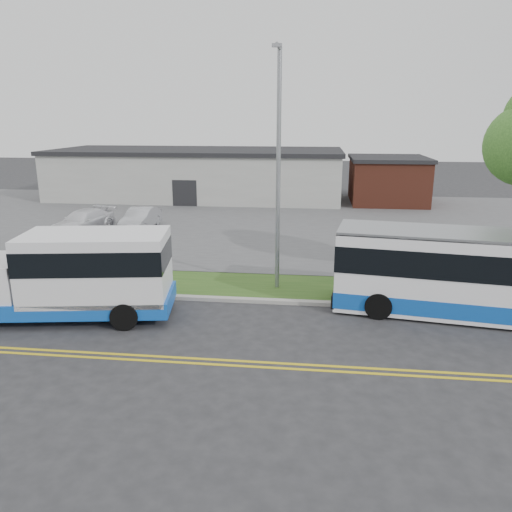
# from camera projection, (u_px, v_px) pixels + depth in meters

# --- Properties ---
(ground) EXTENTS (140.00, 140.00, 0.00)m
(ground) POSITION_uv_depth(u_px,v_px,m) (192.00, 310.00, 18.83)
(ground) COLOR #28282B
(ground) RESTS_ON ground
(lane_line_north) EXTENTS (70.00, 0.12, 0.01)m
(lane_line_north) POSITION_uv_depth(u_px,v_px,m) (162.00, 357.00, 15.15)
(lane_line_north) COLOR gold
(lane_line_north) RESTS_ON ground
(lane_line_south) EXTENTS (70.00, 0.12, 0.01)m
(lane_line_south) POSITION_uv_depth(u_px,v_px,m) (159.00, 361.00, 14.86)
(lane_line_south) COLOR gold
(lane_line_south) RESTS_ON ground
(curb) EXTENTS (80.00, 0.30, 0.15)m
(curb) POSITION_uv_depth(u_px,v_px,m) (199.00, 298.00, 19.87)
(curb) COLOR #9E9B93
(curb) RESTS_ON ground
(verge) EXTENTS (80.00, 3.30, 0.10)m
(verge) POSITION_uv_depth(u_px,v_px,m) (208.00, 284.00, 21.60)
(verge) COLOR #274A18
(verge) RESTS_ON ground
(parking_lot) EXTENTS (80.00, 25.00, 0.10)m
(parking_lot) POSITION_uv_depth(u_px,v_px,m) (250.00, 220.00, 35.09)
(parking_lot) COLOR #4C4C4F
(parking_lot) RESTS_ON ground
(commercial_building) EXTENTS (25.40, 10.40, 4.35)m
(commercial_building) POSITION_uv_depth(u_px,v_px,m) (198.00, 174.00, 44.77)
(commercial_building) COLOR #9E9E99
(commercial_building) RESTS_ON ground
(brick_wing) EXTENTS (6.30, 7.30, 3.90)m
(brick_wing) POSITION_uv_depth(u_px,v_px,m) (387.00, 180.00, 41.99)
(brick_wing) COLOR brown
(brick_wing) RESTS_ON ground
(streetlight_near) EXTENTS (0.35, 1.53, 9.50)m
(streetlight_near) POSITION_uv_depth(u_px,v_px,m) (278.00, 164.00, 19.70)
(streetlight_near) COLOR gray
(streetlight_near) RESTS_ON verge
(shuttle_bus) EXTENTS (8.40, 3.82, 3.11)m
(shuttle_bus) POSITION_uv_depth(u_px,v_px,m) (75.00, 273.00, 17.78)
(shuttle_bus) COLOR #104CB1
(shuttle_bus) RESTS_ON ground
(transit_bus) EXTENTS (11.47, 4.18, 3.11)m
(transit_bus) POSITION_uv_depth(u_px,v_px,m) (495.00, 276.00, 17.74)
(transit_bus) COLOR white
(transit_bus) RESTS_ON ground
(pedestrian) EXTENTS (0.75, 0.59, 1.80)m
(pedestrian) POSITION_uv_depth(u_px,v_px,m) (90.00, 253.00, 23.05)
(pedestrian) COLOR black
(pedestrian) RESTS_ON verge
(parked_car_a) EXTENTS (1.53, 4.25, 1.39)m
(parked_car_a) POSITION_uv_depth(u_px,v_px,m) (141.00, 219.00, 31.87)
(parked_car_a) COLOR #A6A8AD
(parked_car_a) RESTS_ON parking_lot
(parked_car_b) EXTENTS (3.02, 5.09, 1.38)m
(parked_car_b) POSITION_uv_depth(u_px,v_px,m) (83.00, 221.00, 31.02)
(parked_car_b) COLOR white
(parked_car_b) RESTS_ON parking_lot
(grocery_bag_left) EXTENTS (0.32, 0.32, 0.32)m
(grocery_bag_left) POSITION_uv_depth(u_px,v_px,m) (83.00, 269.00, 23.05)
(grocery_bag_left) COLOR white
(grocery_bag_left) RESTS_ON verge
(grocery_bag_right) EXTENTS (0.32, 0.32, 0.32)m
(grocery_bag_right) POSITION_uv_depth(u_px,v_px,m) (100.00, 267.00, 23.46)
(grocery_bag_right) COLOR white
(grocery_bag_right) RESTS_ON verge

